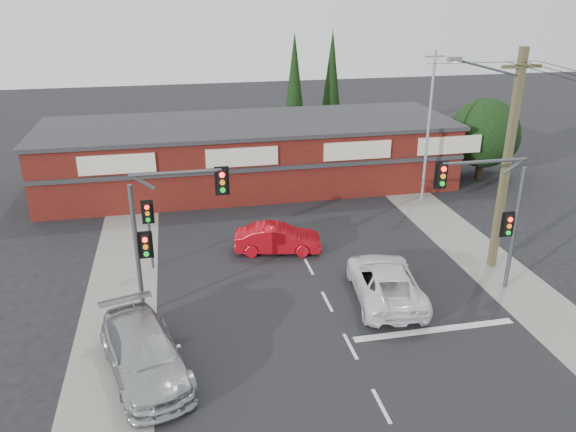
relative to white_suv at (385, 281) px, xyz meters
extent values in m
plane|color=black|center=(-2.47, -1.24, -0.78)|extent=(120.00, 120.00, 0.00)
cube|color=black|center=(-2.47, 3.76, -0.77)|extent=(14.00, 70.00, 0.01)
cube|color=gray|center=(-10.97, 3.76, -0.77)|extent=(3.00, 70.00, 0.02)
cube|color=gray|center=(6.03, 3.76, -0.77)|extent=(3.00, 70.00, 0.02)
cube|color=silver|center=(1.03, -2.74, -0.76)|extent=(6.50, 0.35, 0.01)
imported|color=white|center=(0.00, 0.00, 0.00)|extent=(3.31, 5.90, 1.56)
imported|color=#A5A8AA|center=(-9.78, -3.13, 0.04)|extent=(3.70, 6.03, 1.63)
imported|color=#AE0A14|center=(-3.60, 5.30, -0.08)|extent=(4.44, 2.23, 1.40)
cube|color=silver|center=(-2.47, -6.32, -0.76)|extent=(0.12, 1.60, 0.01)
cube|color=silver|center=(-2.47, -3.10, -0.76)|extent=(0.12, 1.60, 0.01)
cube|color=silver|center=(-2.47, 0.13, -0.76)|extent=(0.12, 1.60, 0.01)
cube|color=silver|center=(-2.47, 3.36, -0.76)|extent=(0.12, 1.60, 0.01)
cube|color=silver|center=(-2.47, 6.59, -0.76)|extent=(0.12, 1.60, 0.01)
cube|color=#4A120E|center=(-3.47, 15.76, 1.22)|extent=(26.00, 8.00, 4.00)
cube|color=#2D2D30|center=(-3.47, 15.76, 3.32)|extent=(26.40, 8.40, 0.25)
cube|color=beige|center=(-11.47, 11.71, 2.32)|extent=(4.20, 0.12, 1.10)
cube|color=beige|center=(-4.47, 11.71, 2.32)|extent=(4.20, 0.12, 1.10)
cube|color=beige|center=(2.53, 11.71, 2.32)|extent=(4.20, 0.12, 1.10)
cube|color=beige|center=(8.53, 11.71, 2.32)|extent=(4.20, 0.12, 1.10)
cube|color=#2D2D30|center=(-3.47, 11.66, 1.52)|extent=(26.00, 0.15, 0.25)
cylinder|color=#2D2116|center=(12.03, 13.76, 0.12)|extent=(0.50, 0.50, 1.80)
sphere|color=black|center=(12.03, 13.76, 2.42)|extent=(4.60, 4.60, 4.60)
sphere|color=black|center=(13.53, 14.76, 1.72)|extent=(3.40, 3.40, 3.40)
sphere|color=black|center=(10.73, 15.16, 1.52)|extent=(2.80, 2.80, 2.80)
cylinder|color=#2D2116|center=(1.03, 22.76, 0.22)|extent=(0.24, 0.24, 2.00)
cone|color=black|center=(1.03, 22.76, 4.72)|extent=(1.80, 1.80, 7.50)
cylinder|color=#2D2116|center=(4.53, 24.76, 0.22)|extent=(0.24, 0.24, 2.00)
cone|color=black|center=(4.53, 24.76, 4.72)|extent=(1.80, 1.80, 7.50)
cylinder|color=#47494C|center=(-9.97, 0.76, 1.97)|extent=(0.18, 0.18, 5.50)
cylinder|color=#47494C|center=(-8.27, 0.76, 5.07)|extent=(3.40, 0.14, 0.14)
cylinder|color=#47494C|center=(-9.46, 0.76, 4.77)|extent=(0.82, 0.14, 0.63)
cube|color=black|center=(-6.57, 0.76, 4.62)|extent=(0.32, 0.22, 0.95)
cube|color=black|center=(-6.57, 0.83, 4.62)|extent=(0.55, 0.04, 1.15)
cylinder|color=#FF0C07|center=(-6.57, 0.63, 4.92)|extent=(0.20, 0.06, 0.20)
cylinder|color=orange|center=(-6.57, 0.63, 4.62)|extent=(0.20, 0.06, 0.20)
cylinder|color=#0CE526|center=(-6.57, 0.63, 4.32)|extent=(0.20, 0.06, 0.20)
cube|color=black|center=(-9.62, 0.76, 2.22)|extent=(0.32, 0.22, 0.95)
cube|color=black|center=(-9.62, 0.83, 2.22)|extent=(0.55, 0.04, 1.15)
cylinder|color=#FF0C07|center=(-9.62, 0.63, 2.52)|extent=(0.20, 0.06, 0.20)
cylinder|color=orange|center=(-9.62, 0.63, 2.22)|extent=(0.20, 0.06, 0.20)
cylinder|color=#0CE526|center=(-9.62, 0.63, 1.92)|extent=(0.20, 0.06, 0.20)
cylinder|color=#47494C|center=(5.53, -0.24, 1.97)|extent=(0.18, 0.18, 5.50)
cylinder|color=#47494C|center=(3.73, -0.24, 5.07)|extent=(3.60, 0.14, 0.14)
cylinder|color=#47494C|center=(4.99, -0.24, 4.77)|extent=(0.82, 0.14, 0.63)
cube|color=black|center=(1.93, -0.24, 4.62)|extent=(0.32, 0.22, 0.95)
cube|color=black|center=(1.93, -0.17, 4.62)|extent=(0.55, 0.04, 1.15)
cylinder|color=#FF0C07|center=(1.93, -0.37, 4.92)|extent=(0.20, 0.06, 0.20)
cylinder|color=orange|center=(1.93, -0.37, 4.62)|extent=(0.20, 0.06, 0.20)
cylinder|color=#0CE526|center=(1.93, -0.37, 4.32)|extent=(0.20, 0.06, 0.20)
cube|color=black|center=(5.18, -0.24, 2.22)|extent=(0.32, 0.22, 0.95)
cube|color=black|center=(5.18, -0.17, 2.22)|extent=(0.55, 0.04, 1.15)
cylinder|color=#FF0C07|center=(5.18, -0.37, 2.52)|extent=(0.20, 0.06, 0.20)
cylinder|color=orange|center=(5.18, -0.37, 2.22)|extent=(0.20, 0.06, 0.20)
cylinder|color=#0CE526|center=(5.18, -0.37, 1.92)|extent=(0.20, 0.06, 0.20)
cylinder|color=#47494C|center=(-9.67, 4.76, 0.72)|extent=(0.12, 0.12, 3.00)
cube|color=black|center=(-9.67, 4.76, 2.02)|extent=(0.32, 0.22, 0.95)
cube|color=black|center=(-9.67, 4.83, 2.02)|extent=(0.55, 0.04, 1.15)
cylinder|color=#FF0C07|center=(-9.67, 4.63, 2.32)|extent=(0.20, 0.06, 0.20)
cylinder|color=orange|center=(-9.67, 4.63, 2.02)|extent=(0.20, 0.06, 0.20)
cylinder|color=#0CE526|center=(-9.67, 4.63, 1.72)|extent=(0.20, 0.06, 0.20)
cube|color=brown|center=(6.03, 1.76, 4.22)|extent=(0.30, 0.30, 10.00)
cube|color=brown|center=(6.03, 1.76, 8.42)|extent=(1.80, 0.14, 0.14)
cylinder|color=#47494C|center=(4.43, 1.61, 8.42)|extent=(3.23, 0.39, 0.89)
cube|color=slate|center=(2.83, 1.46, 8.82)|extent=(0.55, 0.25, 0.18)
cylinder|color=silver|center=(2.83, 1.46, 8.72)|extent=(0.28, 0.28, 0.05)
cylinder|color=gray|center=(6.53, 10.76, 3.72)|extent=(0.16, 0.16, 9.00)
cube|color=gray|center=(6.53, 10.76, 7.82)|extent=(1.20, 0.10, 0.10)
cylinder|color=black|center=(5.68, 6.26, 8.02)|extent=(0.73, 9.01, 1.22)
cylinder|color=black|center=(6.28, 6.26, 8.02)|extent=(0.52, 9.00, 1.22)
cylinder|color=black|center=(6.87, 6.26, 8.02)|extent=(0.31, 9.00, 1.22)
camera|label=1|loc=(-8.20, -19.51, 11.48)|focal=35.00mm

